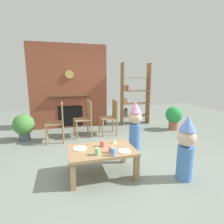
{
  "coord_description": "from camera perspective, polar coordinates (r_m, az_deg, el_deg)",
  "views": [
    {
      "loc": [
        -0.77,
        -2.82,
        1.48
      ],
      "look_at": [
        0.15,
        0.4,
        0.82
      ],
      "focal_mm": 28.9,
      "sensor_mm": 36.0,
      "label": 1
    }
  ],
  "objects": [
    {
      "name": "birthday_cake_slice",
      "position": [
        2.99,
        0.58,
        -9.22
      ],
      "size": [
        0.1,
        0.1,
        0.07
      ],
      "primitive_type": "cone",
      "color": "#EAC68C",
      "rests_on": "coffee_table"
    },
    {
      "name": "child_with_cone_hat",
      "position": [
        2.82,
        22.37,
        -10.11
      ],
      "size": [
        0.26,
        0.26,
        0.95
      ],
      "rotation": [
        0.0,
        0.0,
        2.75
      ],
      "color": "#4C7FC6",
      "rests_on": "ground_plane"
    },
    {
      "name": "ground_plane",
      "position": [
        3.28,
        -0.63,
        -15.76
      ],
      "size": [
        12.0,
        12.0,
        0.0
      ],
      "primitive_type": "plane",
      "color": "gray"
    },
    {
      "name": "potted_plant_tall",
      "position": [
        5.39,
        18.96,
        -1.26
      ],
      "size": [
        0.46,
        0.46,
        0.66
      ],
      "color": "#9E5B42",
      "rests_on": "ground_plane"
    },
    {
      "name": "paper_plate_rear",
      "position": [
        2.82,
        -10.14,
        -11.29
      ],
      "size": [
        0.21,
        0.21,
        0.01
      ],
      "primitive_type": "cylinder",
      "color": "white",
      "rests_on": "coffee_table"
    },
    {
      "name": "paper_cup_center",
      "position": [
        2.54,
        0.4,
        -12.49
      ],
      "size": [
        0.06,
        0.06,
        0.11
      ],
      "primitive_type": "cylinder",
      "color": "#669EE0",
      "rests_on": "coffee_table"
    },
    {
      "name": "dining_chair_middle",
      "position": [
        4.56,
        -8.29,
        -1.33
      ],
      "size": [
        0.44,
        0.44,
        0.9
      ],
      "rotation": [
        0.0,
        0.0,
        3.23
      ],
      "color": "#9E7A51",
      "rests_on": "ground_plane"
    },
    {
      "name": "dining_chair_right",
      "position": [
        4.67,
        -0.17,
        -0.93
      ],
      "size": [
        0.4,
        0.4,
        0.9
      ],
      "rotation": [
        0.0,
        0.0,
        3.14
      ],
      "color": "#9E7A51",
      "rests_on": "ground_plane"
    },
    {
      "name": "dining_chair_left",
      "position": [
        4.31,
        -16.58,
        -2.4
      ],
      "size": [
        0.4,
        0.4,
        0.9
      ],
      "rotation": [
        0.0,
        0.0,
        3.15
      ],
      "color": "#9E7A51",
      "rests_on": "ground_plane"
    },
    {
      "name": "table_fork",
      "position": [
        2.91,
        3.19,
        -10.48
      ],
      "size": [
        0.11,
        0.13,
        0.01
      ],
      "primitive_type": "cube",
      "rotation": [
        0.0,
        0.0,
        2.25
      ],
      "color": "silver",
      "rests_on": "coffee_table"
    },
    {
      "name": "paper_cup_far_left",
      "position": [
        2.85,
        -2.99,
        -10.0
      ],
      "size": [
        0.08,
        0.08,
        0.09
      ],
      "primitive_type": "cylinder",
      "color": "#E5666B",
      "rests_on": "coffee_table"
    },
    {
      "name": "paper_plate_front",
      "position": [
        2.7,
        3.91,
        -12.2
      ],
      "size": [
        0.19,
        0.19,
        0.01
      ],
      "primitive_type": "cylinder",
      "color": "white",
      "rests_on": "coffee_table"
    },
    {
      "name": "coffee_table",
      "position": [
        2.8,
        -3.29,
        -12.85
      ],
      "size": [
        0.99,
        0.65,
        0.41
      ],
      "color": "#9E7A51",
      "rests_on": "ground_plane"
    },
    {
      "name": "paper_cup_near_left",
      "position": [
        2.64,
        -0.23,
        -11.8
      ],
      "size": [
        0.08,
        0.08,
        0.09
      ],
      "primitive_type": "cylinder",
      "color": "#E5666B",
      "rests_on": "coffee_table"
    },
    {
      "name": "potted_plant_short",
      "position": [
        4.7,
        -26.13,
        -3.87
      ],
      "size": [
        0.48,
        0.48,
        0.63
      ],
      "color": "#4C5660",
      "rests_on": "ground_plane"
    },
    {
      "name": "child_in_pink",
      "position": [
        3.73,
        7.33,
        -3.92
      ],
      "size": [
        0.27,
        0.27,
        0.99
      ],
      "rotation": [
        0.0,
        0.0,
        -2.41
      ],
      "color": "#4C7FC6",
      "rests_on": "ground_plane"
    },
    {
      "name": "brick_fireplace_feature",
      "position": [
        5.44,
        -13.38,
        7.72
      ],
      "size": [
        2.2,
        0.28,
        2.4
      ],
      "color": "brown",
      "rests_on": "ground_plane"
    },
    {
      "name": "paper_cup_near_right",
      "position": [
        2.57,
        -4.69,
        -12.32
      ],
      "size": [
        0.07,
        0.07,
        0.1
      ],
      "primitive_type": "cylinder",
      "color": "#8CD18C",
      "rests_on": "coffee_table"
    },
    {
      "name": "bookshelf",
      "position": [
        5.69,
        6.77,
        4.81
      ],
      "size": [
        0.9,
        0.28,
        1.9
      ],
      "color": "olive",
      "rests_on": "ground_plane"
    }
  ]
}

